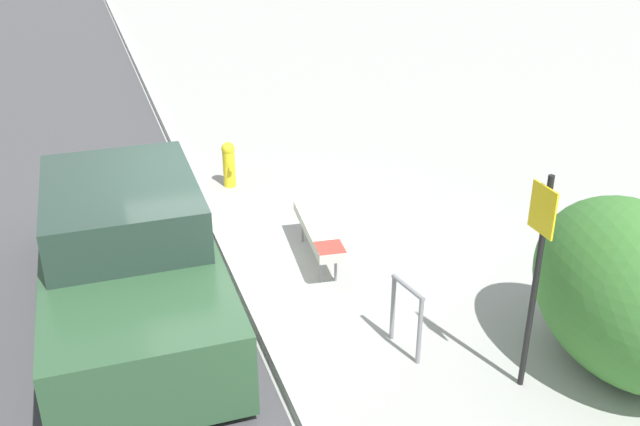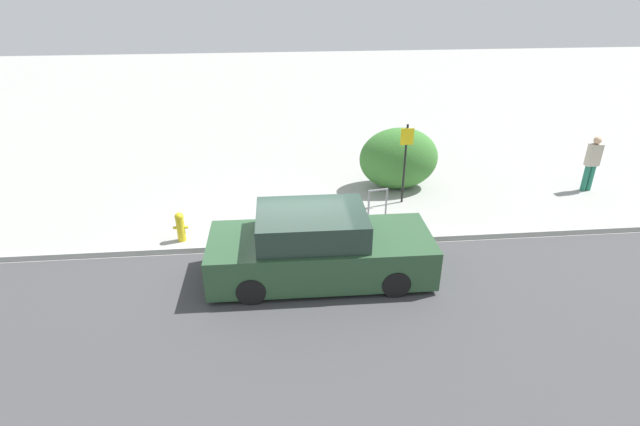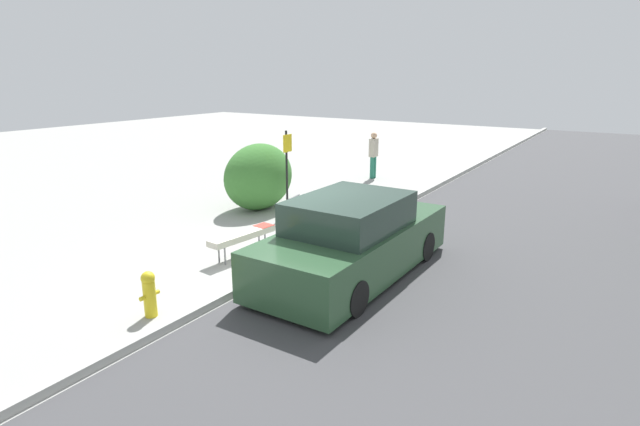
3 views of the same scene
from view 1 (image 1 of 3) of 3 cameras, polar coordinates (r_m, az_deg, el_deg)
ground_plane at (r=9.34m, az=-6.64°, el=-4.89°), size 60.00×60.00×0.00m
curb at (r=9.31m, az=-6.66°, el=-4.54°), size 60.00×0.20×0.13m
bench at (r=9.39m, az=-0.13°, el=-1.37°), size 1.66×0.51×0.53m
bike_rack at (r=7.69m, az=6.93°, el=-7.81°), size 0.55×0.14×0.83m
sign_post at (r=6.99m, az=16.97°, el=-4.07°), size 0.36×0.08×2.30m
fire_hydrant at (r=11.81m, az=-7.30°, el=3.99°), size 0.36×0.22×0.77m
shrub_hedge at (r=7.77m, az=23.44°, el=-5.85°), size 2.37×1.54×1.87m
parked_car_near at (r=8.56m, az=-15.08°, el=-3.34°), size 4.77×1.94×1.58m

